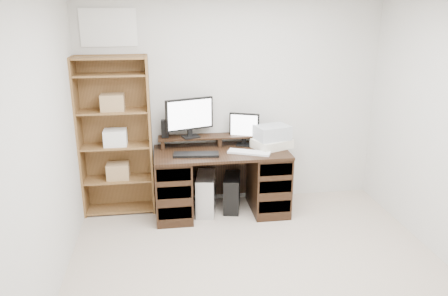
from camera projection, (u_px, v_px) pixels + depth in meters
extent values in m
cube|color=silver|center=(232.00, 100.00, 5.12)|extent=(3.50, 0.02, 2.50)
cube|color=silver|center=(26.00, 167.00, 2.99)|extent=(0.02, 4.00, 2.50)
cube|color=white|center=(108.00, 27.00, 4.66)|extent=(0.60, 0.01, 0.40)
cube|color=black|center=(221.00, 152.00, 4.90)|extent=(1.50, 0.70, 0.03)
cube|color=black|center=(173.00, 186.00, 4.94)|extent=(0.40, 0.66, 0.72)
cube|color=black|center=(268.00, 181.00, 5.09)|extent=(0.40, 0.66, 0.72)
cube|color=black|center=(218.00, 170.00, 5.32)|extent=(1.48, 0.02, 0.65)
cube|color=black|center=(175.00, 213.00, 4.69)|extent=(0.36, 0.01, 0.14)
cube|color=black|center=(174.00, 193.00, 4.61)|extent=(0.36, 0.01, 0.14)
cube|color=black|center=(174.00, 175.00, 4.55)|extent=(0.36, 0.01, 0.14)
cube|color=black|center=(275.00, 207.00, 4.84)|extent=(0.36, 0.01, 0.14)
cube|color=black|center=(275.00, 187.00, 4.76)|extent=(0.36, 0.01, 0.14)
cube|color=black|center=(276.00, 170.00, 4.70)|extent=(0.36, 0.01, 0.14)
cube|color=black|center=(163.00, 143.00, 4.99)|extent=(0.04, 0.20, 0.10)
cube|color=black|center=(219.00, 141.00, 5.08)|extent=(0.04, 0.20, 0.10)
cube|color=black|center=(273.00, 139.00, 5.17)|extent=(0.04, 0.20, 0.10)
cube|color=black|center=(219.00, 136.00, 5.06)|extent=(1.40, 0.22, 0.02)
cube|color=black|center=(191.00, 137.00, 4.98)|extent=(0.22, 0.19, 0.02)
cube|color=black|center=(190.00, 131.00, 4.98)|extent=(0.06, 0.05, 0.10)
cube|color=black|center=(189.00, 114.00, 4.92)|extent=(0.55, 0.21, 0.36)
cube|color=white|center=(190.00, 114.00, 4.90)|extent=(0.50, 0.17, 0.32)
cube|color=black|center=(244.00, 145.00, 5.09)|extent=(0.20, 0.18, 0.01)
cube|color=black|center=(244.00, 140.00, 5.09)|extent=(0.05, 0.04, 0.09)
cube|color=black|center=(244.00, 126.00, 5.04)|extent=(0.33, 0.16, 0.30)
cube|color=white|center=(244.00, 126.00, 5.02)|extent=(0.29, 0.12, 0.26)
cube|color=black|center=(165.00, 129.00, 4.96)|extent=(0.09, 0.09, 0.20)
cube|color=black|center=(196.00, 155.00, 4.73)|extent=(0.50, 0.21, 0.03)
cube|color=silver|center=(249.00, 152.00, 4.81)|extent=(0.48, 0.32, 0.02)
ellipsoid|color=white|center=(271.00, 150.00, 4.87)|extent=(0.10, 0.09, 0.03)
cube|color=beige|center=(272.00, 143.00, 5.00)|extent=(0.49, 0.44, 0.10)
cube|color=#A6ACB1|center=(272.00, 132.00, 4.95)|extent=(0.43, 0.35, 0.16)
cube|color=silver|center=(206.00, 193.00, 5.06)|extent=(0.28, 0.48, 0.46)
cube|color=black|center=(232.00, 193.00, 5.14)|extent=(0.26, 0.44, 0.41)
cube|color=#19FF33|center=(231.00, 193.00, 4.92)|extent=(0.01, 0.01, 0.01)
cube|color=brown|center=(80.00, 139.00, 4.82)|extent=(0.02, 0.30, 1.80)
cube|color=brown|center=(151.00, 136.00, 4.93)|extent=(0.02, 0.30, 1.80)
cube|color=brown|center=(117.00, 134.00, 5.01)|extent=(0.80, 0.01, 1.80)
cube|color=brown|center=(121.00, 208.00, 5.14)|extent=(0.75, 0.28, 0.02)
cube|color=brown|center=(119.00, 179.00, 5.03)|extent=(0.75, 0.28, 0.02)
cube|color=brown|center=(116.00, 146.00, 4.91)|extent=(0.75, 0.28, 0.02)
cube|color=brown|center=(113.00, 111.00, 4.78)|extent=(0.75, 0.28, 0.02)
cube|color=brown|center=(110.00, 75.00, 4.66)|extent=(0.75, 0.28, 0.02)
cube|color=brown|center=(109.00, 58.00, 4.60)|extent=(0.75, 0.28, 0.02)
cube|color=#A07F54|center=(118.00, 171.00, 5.00)|extent=(0.25, 0.20, 0.18)
cube|color=white|center=(115.00, 137.00, 4.87)|extent=(0.25, 0.20, 0.18)
cube|color=#A07F54|center=(113.00, 102.00, 4.75)|extent=(0.25, 0.20, 0.18)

